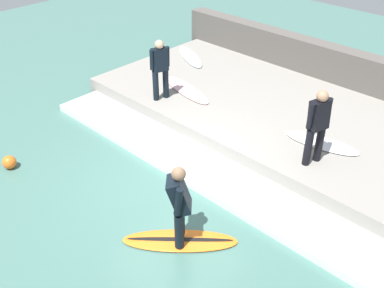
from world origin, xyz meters
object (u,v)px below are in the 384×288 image
at_px(surfer_waiting_near, 160,67).
at_px(surfboard_riding, 180,241).
at_px(surfboard_spare, 190,57).
at_px(surfer_riding, 179,202).
at_px(marker_buoy, 9,162).
at_px(surfer_waiting_far, 318,124).
at_px(surfboard_waiting_far, 321,143).
at_px(surfboard_waiting_near, 186,89).

bearing_deg(surfer_waiting_near, surfboard_riding, -129.22).
bearing_deg(surfboard_spare, surfer_riding, -137.61).
relative_size(surfer_riding, marker_buoy, 5.24).
xyz_separation_m(surfer_waiting_far, surfboard_spare, (2.31, 5.65, -0.88)).
xyz_separation_m(surfboard_waiting_far, marker_buoy, (-4.86, 4.73, -0.34)).
height_order(surfboard_waiting_far, marker_buoy, surfboard_waiting_far).
height_order(surfboard_waiting_near, surfer_waiting_far, surfer_waiting_far).
xyz_separation_m(surfboard_waiting_near, surfer_waiting_far, (-0.59, -4.15, 0.88)).
bearing_deg(marker_buoy, surfer_riding, -76.97).
bearing_deg(surfboard_waiting_far, marker_buoy, 135.77).
height_order(surfer_riding, surfboard_waiting_near, surfer_riding).
height_order(surfboard_riding, marker_buoy, marker_buoy).
height_order(surfboard_riding, surfboard_waiting_far, surfboard_waiting_far).
distance_m(surfer_waiting_near, surfboard_spare, 2.96).
xyz_separation_m(surfer_waiting_near, surfboard_waiting_near, (0.77, -0.15, -0.84)).
bearing_deg(surfboard_spare, surfer_waiting_near, -151.53).
relative_size(surfboard_waiting_near, marker_buoy, 6.84).
height_order(surfboard_spare, marker_buoy, surfboard_spare).
relative_size(surfboard_riding, surfer_waiting_near, 1.21).
relative_size(surfboard_waiting_far, marker_buoy, 5.78).
xyz_separation_m(surfboard_waiting_far, surfboard_spare, (1.57, 5.45, 0.00)).
relative_size(surfer_waiting_near, surfboard_waiting_near, 0.76).
bearing_deg(surfboard_waiting_near, surfboard_waiting_far, -87.78).
xyz_separation_m(surfboard_riding, surfer_waiting_far, (3.14, -0.68, 1.34)).
bearing_deg(surfer_waiting_far, surfboard_waiting_near, 81.93).
height_order(surfer_waiting_near, surfer_waiting_far, surfer_waiting_far).
relative_size(surfer_waiting_near, marker_buoy, 5.21).
bearing_deg(surfboard_spare, surfboard_riding, -137.61).
bearing_deg(marker_buoy, surfer_waiting_far, -50.10).
bearing_deg(surfboard_waiting_far, surfer_waiting_far, -165.20).
bearing_deg(surfboard_riding, marker_buoy, 103.03).
distance_m(surfboard_riding, surfboard_spare, 7.39).
distance_m(surfboard_waiting_near, surfboard_spare, 2.28).
relative_size(surfer_waiting_far, surfboard_waiting_far, 0.94).
distance_m(surfer_waiting_far, marker_buoy, 6.54).
distance_m(surfer_riding, surfer_waiting_far, 3.24).
bearing_deg(surfer_waiting_near, surfer_waiting_far, -87.54).
bearing_deg(surfboard_waiting_far, surfer_riding, 172.93).
xyz_separation_m(surfboard_waiting_near, surfboard_spare, (1.72, 1.50, 0.00)).
bearing_deg(surfer_waiting_far, surfer_riding, 167.84).
xyz_separation_m(surfboard_riding, surfboard_waiting_near, (3.72, 3.47, 0.46)).
distance_m(surfboard_riding, surfboard_waiting_far, 3.93).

